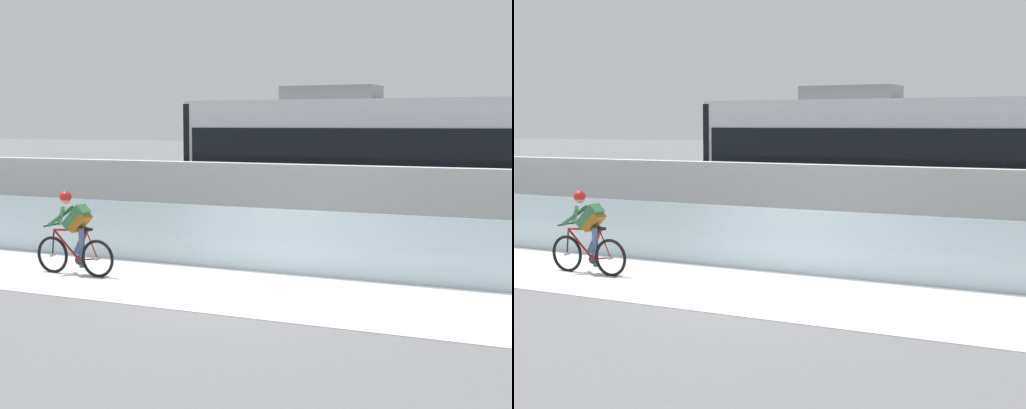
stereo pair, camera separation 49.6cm
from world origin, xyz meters
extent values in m
plane|color=slate|center=(0.00, 0.00, 0.00)|extent=(200.00, 200.00, 0.00)
cube|color=silver|center=(0.00, 0.00, 0.01)|extent=(32.00, 3.20, 0.01)
cube|color=silver|center=(0.00, 1.85, 0.62)|extent=(32.00, 0.05, 1.24)
cube|color=silver|center=(0.00, 3.65, 1.00)|extent=(32.00, 0.36, 2.01)
cube|color=#595654|center=(0.00, 6.13, 0.00)|extent=(32.00, 0.08, 0.01)
cube|color=#595654|center=(0.00, 7.57, 0.00)|extent=(32.00, 0.08, 0.01)
cube|color=silver|center=(1.17, 6.85, 1.90)|extent=(11.00, 2.50, 3.10)
cube|color=black|center=(1.17, 6.85, 2.25)|extent=(10.56, 2.54, 1.04)
cube|color=#14724C|center=(1.17, 6.85, 0.53)|extent=(10.78, 2.53, 0.28)
cube|color=slate|center=(-0.81, 6.85, 3.63)|extent=(2.40, 1.10, 0.36)
cube|color=#232326|center=(-2.35, 6.85, 0.36)|extent=(1.40, 1.88, 0.20)
cylinder|color=black|center=(-2.35, 6.13, 0.30)|extent=(0.60, 0.10, 0.60)
cylinder|color=black|center=(-2.35, 7.57, 0.30)|extent=(0.60, 0.10, 0.60)
cube|color=black|center=(-4.28, 6.85, 1.90)|extent=(0.16, 2.54, 2.94)
torus|color=black|center=(-4.07, 0.00, 0.36)|extent=(0.72, 0.06, 0.72)
cylinder|color=#99999E|center=(-4.07, 0.00, 0.36)|extent=(0.07, 0.10, 0.07)
torus|color=black|center=(-3.02, 0.00, 0.36)|extent=(0.72, 0.06, 0.72)
cylinder|color=#99999E|center=(-3.02, 0.00, 0.36)|extent=(0.07, 0.10, 0.07)
cylinder|color=maroon|center=(-3.73, 0.00, 0.57)|extent=(0.60, 0.04, 0.58)
cylinder|color=maroon|center=(-3.35, 0.00, 0.59)|extent=(0.22, 0.04, 0.59)
cylinder|color=maroon|center=(-3.64, 0.00, 0.86)|extent=(0.76, 0.04, 0.07)
cylinder|color=maroon|center=(-3.23, 0.00, 0.33)|extent=(0.43, 0.03, 0.09)
cylinder|color=maroon|center=(-3.14, 0.00, 0.62)|extent=(0.27, 0.02, 0.53)
cylinder|color=black|center=(-4.04, 0.00, 0.60)|extent=(0.08, 0.03, 0.49)
cube|color=black|center=(-3.26, 0.00, 0.90)|extent=(0.24, 0.10, 0.05)
cylinder|color=black|center=(-4.02, 0.00, 0.95)|extent=(0.03, 0.58, 0.03)
cylinder|color=#262628|center=(-3.44, 0.00, 0.30)|extent=(0.18, 0.02, 0.18)
cube|color=#33663F|center=(-3.48, 0.00, 1.11)|extent=(0.50, 0.28, 0.51)
cube|color=#8C5919|center=(-3.39, 0.00, 1.02)|extent=(0.38, 0.30, 0.38)
sphere|color=tan|center=(-3.72, 0.00, 1.46)|extent=(0.20, 0.20, 0.20)
sphere|color=red|center=(-3.72, 0.00, 1.49)|extent=(0.23, 0.23, 0.23)
cylinder|color=#33663F|center=(-3.84, 0.00, 1.12)|extent=(0.44, 0.41, 0.41)
cylinder|color=#33663F|center=(-3.84, 0.00, 1.12)|extent=(0.44, 0.41, 0.41)
cylinder|color=#384766|center=(-3.37, 0.00, 0.55)|extent=(0.29, 0.33, 0.80)
cylinder|color=#384766|center=(-3.37, 0.00, 0.69)|extent=(0.29, 0.33, 0.54)
camera|label=1|loc=(5.60, -11.72, 2.88)|focal=54.19mm
camera|label=2|loc=(6.05, -11.50, 2.88)|focal=54.19mm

